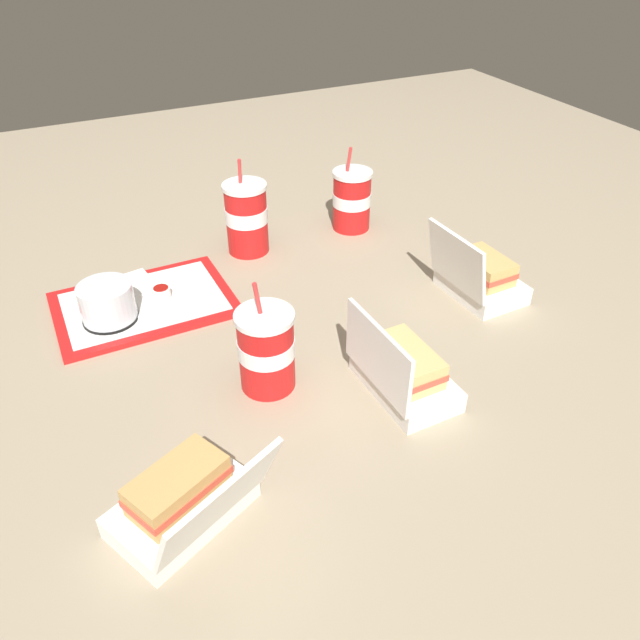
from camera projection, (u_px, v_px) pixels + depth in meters
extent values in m
plane|color=gray|center=(314.00, 335.00, 1.26)|extent=(3.20, 3.20, 0.00)
cube|color=red|center=(144.00, 304.00, 1.34)|extent=(0.37, 0.26, 0.01)
cube|color=white|center=(144.00, 302.00, 1.34)|extent=(0.33, 0.22, 0.00)
cylinder|color=black|center=(111.00, 318.00, 1.28)|extent=(0.11, 0.11, 0.01)
cylinder|color=#512D19|center=(108.00, 306.00, 1.27)|extent=(0.08, 0.08, 0.05)
cylinder|color=silver|center=(107.00, 302.00, 1.26)|extent=(0.11, 0.11, 0.07)
cylinder|color=white|center=(162.00, 293.00, 1.35)|extent=(0.04, 0.04, 0.02)
cylinder|color=#9E140F|center=(161.00, 289.00, 1.34)|extent=(0.03, 0.03, 0.01)
cube|color=white|center=(130.00, 285.00, 1.39)|extent=(0.12, 0.12, 0.00)
cube|color=white|center=(152.00, 315.00, 1.30)|extent=(0.11, 0.03, 0.00)
cube|color=white|center=(405.00, 381.00, 1.12)|extent=(0.12, 0.20, 0.04)
cube|color=white|center=(377.00, 356.00, 1.05)|extent=(0.01, 0.20, 0.12)
cube|color=#DBB770|center=(407.00, 368.00, 1.10)|extent=(0.08, 0.14, 0.02)
cube|color=#D64C38|center=(408.00, 361.00, 1.09)|extent=(0.08, 0.14, 0.01)
cube|color=#DBB770|center=(408.00, 354.00, 1.08)|extent=(0.08, 0.14, 0.02)
cube|color=white|center=(182.00, 507.00, 0.90)|extent=(0.23, 0.19, 0.04)
cube|color=white|center=(219.00, 504.00, 0.81)|extent=(0.20, 0.13, 0.12)
cube|color=tan|center=(179.00, 493.00, 0.88)|extent=(0.16, 0.12, 0.02)
cube|color=#D64C38|center=(178.00, 486.00, 0.87)|extent=(0.16, 0.13, 0.01)
cube|color=tan|center=(176.00, 478.00, 0.86)|extent=(0.16, 0.12, 0.02)
cube|color=white|center=(481.00, 286.00, 1.38)|extent=(0.14, 0.18, 0.04)
cube|color=white|center=(457.00, 261.00, 1.30)|extent=(0.04, 0.18, 0.13)
cube|color=tan|center=(483.00, 274.00, 1.36)|extent=(0.08, 0.13, 0.02)
cube|color=#D64C38|center=(485.00, 268.00, 1.35)|extent=(0.09, 0.13, 0.01)
cube|color=tan|center=(486.00, 261.00, 1.34)|extent=(0.08, 0.13, 0.02)
cylinder|color=red|center=(266.00, 353.00, 1.10)|extent=(0.10, 0.10, 0.15)
cylinder|color=white|center=(266.00, 347.00, 1.09)|extent=(0.10, 0.10, 0.03)
cylinder|color=white|center=(264.00, 317.00, 1.06)|extent=(0.11, 0.11, 0.01)
cylinder|color=red|center=(257.00, 298.00, 1.04)|extent=(0.01, 0.01, 0.06)
cylinder|color=red|center=(352.00, 202.00, 1.61)|extent=(0.10, 0.10, 0.15)
cylinder|color=white|center=(352.00, 199.00, 1.60)|extent=(0.10, 0.10, 0.03)
cylinder|color=white|center=(353.00, 173.00, 1.56)|extent=(0.10, 0.10, 0.01)
cylinder|color=red|center=(349.00, 159.00, 1.54)|extent=(0.02, 0.01, 0.06)
cylinder|color=red|center=(247.00, 220.00, 1.50)|extent=(0.10, 0.10, 0.16)
cylinder|color=white|center=(246.00, 214.00, 1.49)|extent=(0.10, 0.10, 0.04)
cylinder|color=white|center=(244.00, 186.00, 1.45)|extent=(0.11, 0.11, 0.01)
cylinder|color=red|center=(239.00, 171.00, 1.43)|extent=(0.01, 0.02, 0.06)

